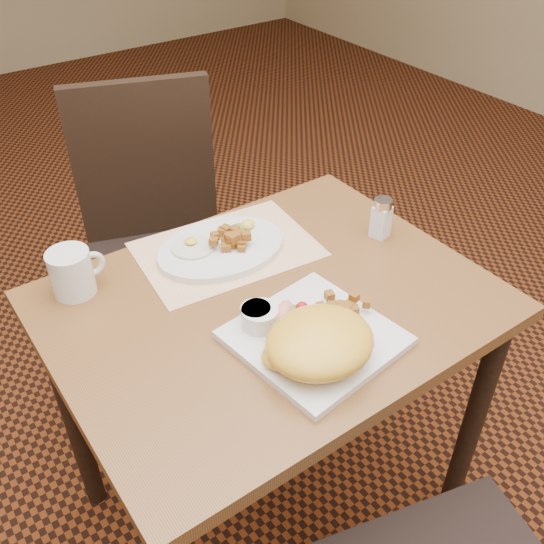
{
  "coord_description": "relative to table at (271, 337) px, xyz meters",
  "views": [
    {
      "loc": [
        -0.56,
        -0.79,
        1.57
      ],
      "look_at": [
        0.0,
        0.0,
        0.82
      ],
      "focal_mm": 40.0,
      "sensor_mm": 36.0,
      "label": 1
    }
  ],
  "objects": [
    {
      "name": "salt_shaker",
      "position": [
        0.35,
        0.04,
        0.16
      ],
      "size": [
        0.05,
        0.05,
        0.1
      ],
      "color": "white",
      "rests_on": "table"
    },
    {
      "name": "ramekin",
      "position": [
        -0.07,
        -0.07,
        0.15
      ],
      "size": [
        0.07,
        0.08,
        0.04
      ],
      "color": "silver",
      "rests_on": "plate_square"
    },
    {
      "name": "fried_egg",
      "position": [
        -0.05,
        0.24,
        0.13
      ],
      "size": [
        0.1,
        0.1,
        0.02
      ],
      "color": "white",
      "rests_on": "plate_oval"
    },
    {
      "name": "home_fries_sq",
      "position": [
        0.08,
        -0.13,
        0.14
      ],
      "size": [
        0.12,
        0.11,
        0.04
      ],
      "color": "#9B5A19",
      "rests_on": "plate_square"
    },
    {
      "name": "ground",
      "position": [
        0.0,
        0.0,
        -0.64
      ],
      "size": [
        8.0,
        8.0,
        0.0
      ],
      "primitive_type": "plane",
      "color": "black",
      "rests_on": "ground"
    },
    {
      "name": "placemat",
      "position": [
        0.02,
        0.2,
        0.11
      ],
      "size": [
        0.43,
        0.32,
        0.0
      ],
      "primitive_type": "cube",
      "rotation": [
        0.0,
        0.0,
        -0.1
      ],
      "color": "white",
      "rests_on": "table"
    },
    {
      "name": "coffee_mug",
      "position": [
        -0.32,
        0.26,
        0.16
      ],
      "size": [
        0.12,
        0.09,
        0.1
      ],
      "color": "silver",
      "rests_on": "table"
    },
    {
      "name": "chair_far",
      "position": [
        0.04,
        0.67,
        -0.1
      ],
      "size": [
        0.54,
        0.54,
        0.97
      ],
      "rotation": [
        0.0,
        0.0,
        2.81
      ],
      "color": "black",
      "rests_on": "ground"
    },
    {
      "name": "table",
      "position": [
        0.0,
        0.0,
        0.0
      ],
      "size": [
        0.9,
        0.7,
        0.75
      ],
      "color": "brown",
      "rests_on": "ground"
    },
    {
      "name": "plate_square",
      "position": [
        -0.0,
        -0.15,
        0.12
      ],
      "size": [
        0.31,
        0.31,
        0.02
      ],
      "primitive_type": "cube",
      "rotation": [
        0.0,
        0.0,
        0.12
      ],
      "color": "silver",
      "rests_on": "table"
    },
    {
      "name": "garnish_sq",
      "position": [
        -0.01,
        -0.07,
        0.14
      ],
      "size": [
        0.08,
        0.06,
        0.03
      ],
      "color": "#387223",
      "rests_on": "plate_square"
    },
    {
      "name": "hollandaise_mound",
      "position": [
        -0.04,
        -0.2,
        0.16
      ],
      "size": [
        0.21,
        0.18,
        0.08
      ],
      "color": "yellow",
      "rests_on": "plate_square"
    },
    {
      "name": "home_fries_ov",
      "position": [
        0.03,
        0.2,
        0.14
      ],
      "size": [
        0.1,
        0.11,
        0.04
      ],
      "color": "#9B5A19",
      "rests_on": "plate_oval"
    },
    {
      "name": "garnish_ov",
      "position": [
        0.09,
        0.23,
        0.14
      ],
      "size": [
        0.07,
        0.05,
        0.02
      ],
      "color": "#387223",
      "rests_on": "plate_oval"
    },
    {
      "name": "plate_oval",
      "position": [
        0.0,
        0.21,
        0.12
      ],
      "size": [
        0.31,
        0.24,
        0.02
      ],
      "primitive_type": null,
      "rotation": [
        0.0,
        0.0,
        -0.05
      ],
      "color": "silver",
      "rests_on": "placemat"
    }
  ]
}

